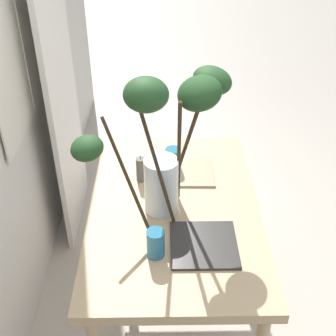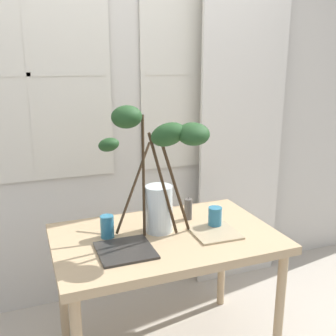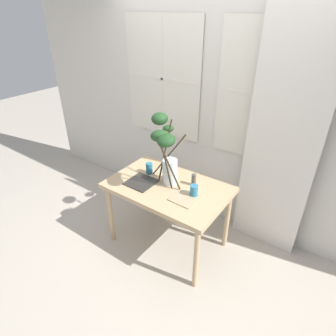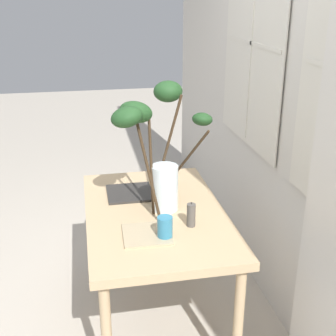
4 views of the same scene
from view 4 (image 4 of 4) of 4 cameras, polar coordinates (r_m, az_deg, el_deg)
The scene contains 9 objects.
ground at distance 2.94m, azimuth -1.48°, elevation -18.69°, with size 14.00×14.00×0.00m, color #B7AD9E.
back_wall_with_windows at distance 2.54m, azimuth 16.81°, elevation 10.44°, with size 5.31×0.14×2.89m.
dining_table at distance 2.55m, azimuth -1.62°, elevation -7.03°, with size 1.19×0.76×0.76m.
vase_with_branches at distance 2.41m, azimuth -1.32°, elevation 2.99°, with size 0.51×0.67×0.69m.
drinking_glass_blue_left at distance 2.77m, azimuth -1.02°, elevation -1.44°, with size 0.07×0.07×0.12m, color teal.
drinking_glass_blue_right at distance 2.23m, azimuth -0.47°, elevation -7.56°, with size 0.08×0.08×0.11m, color teal.
plate_square_left at distance 2.73m, azimuth -4.85°, elevation -3.15°, with size 0.27×0.27×0.01m, color #2D2B28.
plate_square_right at distance 2.28m, azimuth -2.71°, elevation -8.36°, with size 0.24×0.24×0.01m, color tan.
pillar_candle at distance 2.34m, azimuth 2.94°, elevation -5.96°, with size 0.05×0.05×0.14m.
Camera 4 is at (2.21, -0.36, 1.90)m, focal length 48.23 mm.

